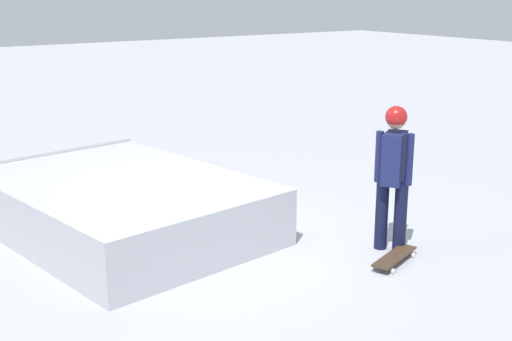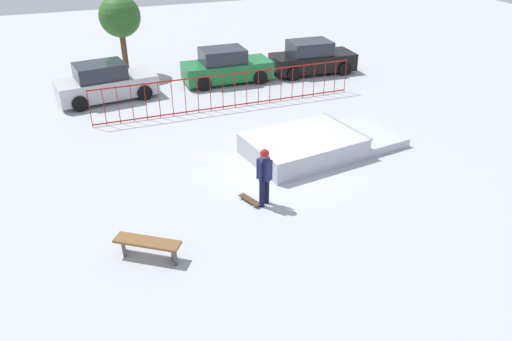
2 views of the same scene
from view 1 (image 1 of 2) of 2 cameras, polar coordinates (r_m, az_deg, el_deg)
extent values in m
plane|color=#A8AAB2|center=(8.38, -3.88, -6.09)|extent=(60.00, 60.00, 0.00)
cube|color=#B0B3BB|center=(8.78, -11.12, -2.92)|extent=(3.95, 3.12, 0.70)
cube|color=#B0B3BB|center=(11.14, -18.48, -0.64)|extent=(2.17, 2.84, 0.30)
cylinder|color=gray|center=(10.21, -16.60, 1.31)|extent=(0.48, 2.58, 0.08)
cylinder|color=black|center=(8.21, 10.43, -3.71)|extent=(0.15, 0.15, 0.82)
cylinder|color=black|center=(8.17, 11.93, -3.89)|extent=(0.15, 0.15, 0.82)
cube|color=#191E4C|center=(7.99, 11.44, 1.02)|extent=(0.39, 0.44, 0.60)
cylinder|color=#191E4C|center=(8.03, 10.22, 1.15)|extent=(0.09, 0.09, 0.60)
cylinder|color=#191E4C|center=(7.96, 12.66, 0.89)|extent=(0.09, 0.09, 0.60)
sphere|color=tan|center=(7.90, 11.61, 4.19)|extent=(0.22, 0.22, 0.22)
sphere|color=#A51919|center=(7.89, 11.62, 4.40)|extent=(0.25, 0.25, 0.25)
cube|color=#3F2D1E|center=(7.92, 11.48, -7.03)|extent=(0.47, 0.82, 0.02)
cylinder|color=silver|center=(8.22, 11.53, -6.59)|extent=(0.05, 0.06, 0.06)
cylinder|color=silver|center=(8.14, 13.01, -6.90)|extent=(0.05, 0.06, 0.06)
cylinder|color=silver|center=(7.75, 9.82, -7.88)|extent=(0.05, 0.06, 0.06)
cylinder|color=silver|center=(7.66, 11.38, -8.23)|extent=(0.05, 0.06, 0.06)
camera|label=2|loc=(16.89, 56.36, 23.88)|focal=34.14mm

